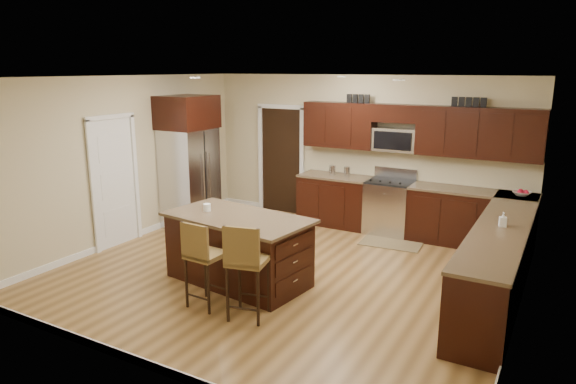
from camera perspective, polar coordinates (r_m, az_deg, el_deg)
The scene contains 22 objects.
floor at distance 7.35m, azimuth -0.22°, elevation -8.89°, with size 6.00×6.00×0.00m, color olive.
ceiling at distance 6.79m, azimuth -0.25°, elevation 12.66°, with size 6.00×6.00×0.00m, color silver.
wall_back at distance 9.40m, azimuth 8.07°, elevation 4.52°, with size 6.00×6.00×0.00m, color #C5B88E.
wall_left at distance 8.79m, azimuth -17.54°, elevation 3.40°, with size 5.50×5.50×0.00m, color #C5B88E.
wall_right at distance 6.10m, azimuth 25.13°, elevation -1.59°, with size 5.50×5.50×0.00m, color #C5B88E.
base_cabinets at distance 7.86m, azimuth 17.36°, elevation -4.45°, with size 4.02×3.96×0.92m.
upper_cabinets at distance 8.86m, azimuth 14.12°, elevation 6.90°, with size 4.00×0.33×0.80m.
range at distance 9.08m, azimuth 11.19°, elevation -1.59°, with size 0.76×0.64×1.11m.
microwave at distance 9.00m, azimuth 11.84°, elevation 5.71°, with size 0.76×0.31×0.40m, color silver.
doorway at distance 10.14m, azimuth -0.74°, elevation 3.49°, with size 0.85×0.03×2.06m, color black.
pantry_door at distance 8.64m, azimuth -18.73°, elevation 0.91°, with size 0.03×0.80×2.04m, color white.
letter_decor at distance 8.86m, azimuth 13.39°, elevation 9.90°, with size 2.20×0.03×0.15m, color black, non-canonical shape.
island at distance 6.93m, azimuth -5.54°, elevation -6.56°, with size 2.06×1.27×0.92m.
stool_mid at distance 6.18m, azimuth -9.52°, elevation -6.89°, with size 0.42×0.42×1.07m.
stool_right at distance 5.81m, azimuth -4.73°, elevation -7.63°, with size 0.51×0.51×1.14m.
refrigerator at distance 9.35m, azimuth -10.93°, elevation 3.48°, with size 0.79×0.95×2.35m.
floor_mat at distance 8.68m, azimuth 11.44°, elevation -5.54°, with size 0.98×0.65×0.01m, color brown.
fruit_bowl at distance 8.59m, azimuth 24.55°, elevation -0.16°, with size 0.27×0.27×0.07m, color silver.
soap_bottle at distance 6.81m, azimuth 22.77°, elevation -2.83°, with size 0.08×0.08×0.18m, color #B2B2B2.
canister_tall at distance 9.34m, azimuth 4.96°, elevation 2.43°, with size 0.12×0.12×0.18m, color silver.
canister_short at distance 9.23m, azimuth 6.57°, elevation 2.25°, with size 0.11×0.11×0.18m, color silver.
island_jar at distance 7.06m, azimuth -8.99°, elevation -1.70°, with size 0.10×0.10×0.10m, color white.
Camera 1 is at (3.34, -5.91, 2.82)m, focal length 32.00 mm.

